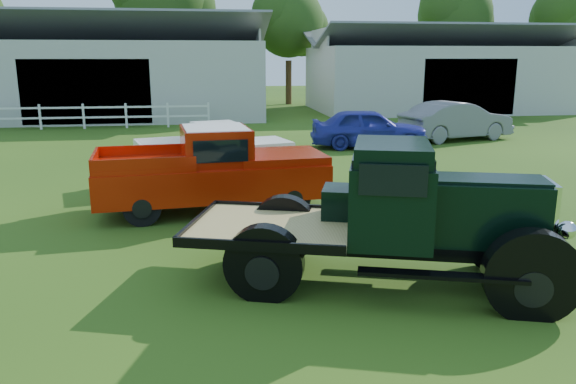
{
  "coord_description": "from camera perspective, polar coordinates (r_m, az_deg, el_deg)",
  "views": [
    {
      "loc": [
        -1.24,
        -8.4,
        3.39
      ],
      "look_at": [
        0.2,
        1.2,
        1.05
      ],
      "focal_mm": 35.0,
      "sensor_mm": 36.0,
      "label": 1
    }
  ],
  "objects": [
    {
      "name": "ground",
      "position": [
        9.14,
        -0.13,
        -8.21
      ],
      "size": [
        120.0,
        120.0,
        0.0
      ],
      "primitive_type": "plane",
      "color": "#264411"
    },
    {
      "name": "shed_left",
      "position": [
        34.88,
        -18.43,
        11.91
      ],
      "size": [
        18.8,
        10.2,
        5.6
      ],
      "primitive_type": null,
      "color": "#B9B8AB",
      "rests_on": "ground"
    },
    {
      "name": "shed_right",
      "position": [
        38.55,
        15.11,
        11.92
      ],
      "size": [
        16.8,
        9.2,
        5.2
      ],
      "primitive_type": null,
      "color": "#B9B8AB",
      "rests_on": "ground"
    },
    {
      "name": "fence_rail",
      "position": [
        29.33,
        -21.98,
        7.12
      ],
      "size": [
        14.2,
        0.16,
        1.2
      ],
      "primitive_type": null,
      "color": "white",
      "rests_on": "ground"
    },
    {
      "name": "tree_b",
      "position": [
        42.55,
        -12.74,
        16.41
      ],
      "size": [
        6.9,
        6.9,
        11.5
      ],
      "primitive_type": null,
      "color": "#2C5111",
      "rests_on": "ground"
    },
    {
      "name": "tree_c",
      "position": [
        41.88,
        0.06,
        15.07
      ],
      "size": [
        5.4,
        5.4,
        9.0
      ],
      "primitive_type": null,
      "color": "#2C5111",
      "rests_on": "ground"
    },
    {
      "name": "tree_d",
      "position": [
        46.59,
        16.46,
        15.0
      ],
      "size": [
        6.0,
        6.0,
        10.0
      ],
      "primitive_type": null,
      "color": "#2C5111",
      "rests_on": "ground"
    },
    {
      "name": "tree_e",
      "position": [
        48.74,
        26.29,
        13.8
      ],
      "size": [
        5.7,
        5.7,
        9.5
      ],
      "primitive_type": null,
      "color": "#2C5111",
      "rests_on": "ground"
    },
    {
      "name": "vintage_flatbed",
      "position": [
        8.54,
        9.58,
        -2.26
      ],
      "size": [
        5.91,
        3.74,
        2.18
      ],
      "primitive_type": null,
      "rotation": [
        0.0,
        0.0,
        -0.31
      ],
      "color": "black",
      "rests_on": "ground"
    },
    {
      "name": "red_pickup",
      "position": [
        12.65,
        -7.75,
        2.34
      ],
      "size": [
        5.42,
        2.52,
        1.92
      ],
      "primitive_type": null,
      "rotation": [
        0.0,
        0.0,
        0.1
      ],
      "color": "#AF1905",
      "rests_on": "ground"
    },
    {
      "name": "white_pickup",
      "position": [
        15.64,
        -7.44,
        3.91
      ],
      "size": [
        4.64,
        2.71,
        1.6
      ],
      "primitive_type": null,
      "rotation": [
        0.0,
        0.0,
        0.25
      ],
      "color": "white",
      "rests_on": "ground"
    },
    {
      "name": "misc_car_blue",
      "position": [
        21.78,
        8.2,
        6.45
      ],
      "size": [
        4.57,
        2.26,
        1.5
      ],
      "primitive_type": "imported",
      "rotation": [
        0.0,
        0.0,
        1.46
      ],
      "color": "#272C98",
      "rests_on": "ground"
    },
    {
      "name": "misc_car_grey",
      "position": [
        24.6,
        16.7,
        6.94
      ],
      "size": [
        5.12,
        2.92,
        1.6
      ],
      "primitive_type": "imported",
      "rotation": [
        0.0,
        0.0,
        1.84
      ],
      "color": "slate",
      "rests_on": "ground"
    }
  ]
}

